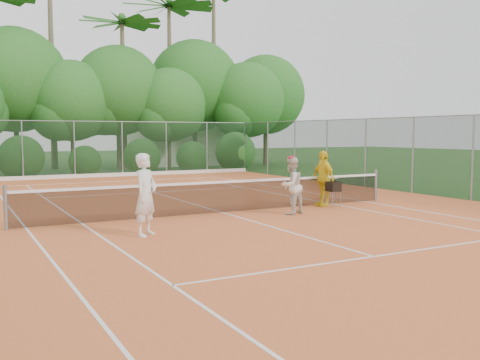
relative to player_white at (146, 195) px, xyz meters
name	(u,v)px	position (x,y,z in m)	size (l,w,h in m)	color
ground	(224,214)	(3.16, 2.30, -0.97)	(120.00, 120.00, 0.00)	#224719
clay_court	(224,213)	(3.16, 2.30, -0.96)	(18.00, 36.00, 0.02)	orange
club_building	(188,145)	(12.16, 26.30, 0.53)	(8.00, 5.00, 3.00)	beige
tennis_net	(224,196)	(3.16, 2.30, -0.44)	(11.97, 0.10, 1.10)	gray
player_white	(146,195)	(0.00, 0.00, 0.00)	(0.69, 0.46, 1.91)	white
player_center_grp	(291,185)	(4.78, 1.16, -0.11)	(0.97, 0.85, 1.71)	beige
player_yellow	(323,178)	(6.65, 2.10, -0.05)	(1.06, 0.44, 1.81)	yellow
ball_hopper	(333,187)	(6.71, 1.63, -0.29)	(0.36, 0.36, 0.83)	gray
stray_ball_a	(40,185)	(-0.41, 13.75, -0.92)	(0.07, 0.07, 0.07)	#CEDC33
stray_ball_b	(69,185)	(0.74, 13.01, -0.92)	(0.07, 0.07, 0.07)	#B6C72E
stray_ball_c	(118,182)	(3.06, 13.28, -0.92)	(0.07, 0.07, 0.07)	#CED932
court_markings	(224,213)	(3.16, 2.30, -0.95)	(11.03, 23.83, 0.01)	white
fence_back	(99,149)	(3.16, 17.30, 0.55)	(18.07, 0.07, 3.00)	#19381E
fence_right	(473,158)	(12.16, 0.80, 0.55)	(0.07, 33.07, 3.00)	#19381E
tropical_treeline	(100,90)	(4.59, 22.52, 4.14)	(32.10, 8.49, 15.03)	brown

